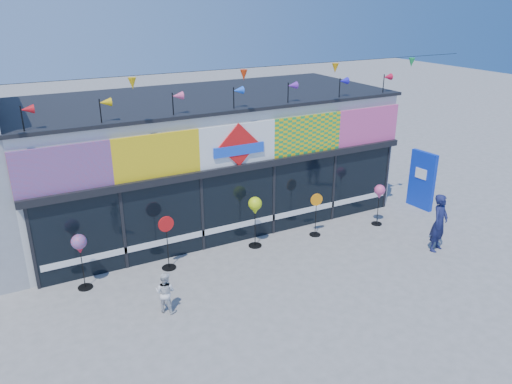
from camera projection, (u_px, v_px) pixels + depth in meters
ground at (298, 294)px, 12.68m from camera, size 80.00×80.00×0.00m
kite_shop at (206, 156)px, 16.83m from camera, size 16.00×5.70×5.31m
blue_sign at (422, 180)px, 17.60m from camera, size 0.25×1.04×2.07m
spinner_0 at (79, 246)px, 12.52m from camera, size 0.39×0.39×1.53m
spinner_1 at (167, 241)px, 13.62m from camera, size 0.44×0.40×1.57m
spinner_2 at (255, 207)px, 14.70m from camera, size 0.40×0.40×1.60m
spinner_3 at (316, 213)px, 15.60m from camera, size 0.40×0.36×1.41m
spinner_4 at (379, 193)px, 16.22m from camera, size 0.35×0.35×1.40m
adult_man at (439, 223)px, 14.63m from camera, size 0.74×0.61×1.76m
child at (165, 292)px, 11.83m from camera, size 0.56×0.56×1.04m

